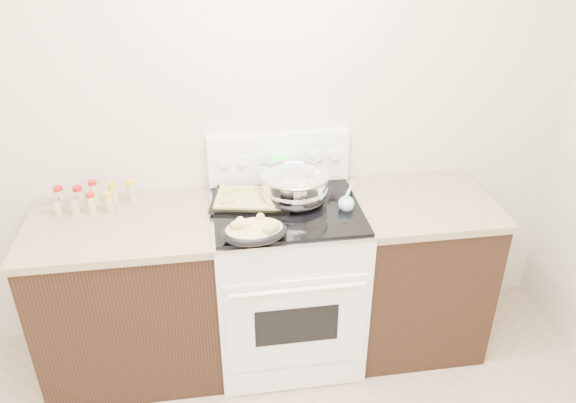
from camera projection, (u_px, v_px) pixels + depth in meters
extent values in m
cube|color=beige|center=(210.00, 110.00, 2.91)|extent=(4.00, 0.05, 2.70)
cube|color=black|center=(132.00, 299.00, 2.99)|extent=(0.90, 0.64, 0.88)
cube|color=brown|center=(120.00, 226.00, 2.76)|extent=(0.93, 0.67, 0.04)
cube|color=black|center=(413.00, 273.00, 3.19)|extent=(0.70, 0.64, 0.88)
cube|color=brown|center=(423.00, 203.00, 2.97)|extent=(0.73, 0.67, 0.04)
cube|color=white|center=(287.00, 283.00, 3.08)|extent=(0.76, 0.66, 0.92)
cube|color=white|center=(297.00, 325.00, 2.79)|extent=(0.70, 0.01, 0.55)
cube|color=black|center=(297.00, 326.00, 2.78)|extent=(0.42, 0.01, 0.22)
cylinder|color=white|center=(298.00, 290.00, 2.64)|extent=(0.65, 0.02, 0.02)
cube|color=white|center=(296.00, 379.00, 2.97)|extent=(0.70, 0.01, 0.14)
cube|color=silver|center=(287.00, 210.00, 2.85)|extent=(0.78, 0.68, 0.01)
cube|color=black|center=(287.00, 207.00, 2.84)|extent=(0.74, 0.64, 0.01)
cube|color=white|center=(279.00, 157.00, 3.03)|extent=(0.76, 0.07, 0.28)
cylinder|color=white|center=(223.00, 162.00, 2.94)|extent=(0.06, 0.02, 0.06)
cylinder|color=white|center=(242.00, 161.00, 2.96)|extent=(0.06, 0.02, 0.06)
cylinder|color=white|center=(317.00, 156.00, 3.01)|extent=(0.06, 0.02, 0.06)
cylinder|color=white|center=(335.00, 155.00, 3.02)|extent=(0.06, 0.02, 0.06)
cube|color=#19E533|center=(280.00, 158.00, 2.99)|extent=(0.09, 0.00, 0.04)
cube|color=silver|center=(265.00, 159.00, 2.97)|extent=(0.05, 0.00, 0.05)
cube|color=silver|center=(294.00, 157.00, 3.00)|extent=(0.05, 0.00, 0.05)
ellipsoid|color=silver|center=(295.00, 189.00, 2.86)|extent=(0.39, 0.39, 0.21)
cylinder|color=silver|center=(295.00, 200.00, 2.89)|extent=(0.19, 0.19, 0.01)
torus|color=silver|center=(295.00, 175.00, 2.82)|extent=(0.35, 0.35, 0.02)
cylinder|color=silver|center=(295.00, 185.00, 2.85)|extent=(0.33, 0.33, 0.12)
cylinder|color=brown|center=(295.00, 177.00, 2.82)|extent=(0.31, 0.31, 0.00)
cube|color=beige|center=(294.00, 173.00, 2.85)|extent=(0.04, 0.04, 0.02)
cube|color=beige|center=(303.00, 182.00, 2.76)|extent=(0.04, 0.04, 0.03)
cube|color=beige|center=(292.00, 180.00, 2.78)|extent=(0.03, 0.03, 0.02)
cube|color=beige|center=(318.00, 172.00, 2.85)|extent=(0.03, 0.03, 0.02)
cube|color=beige|center=(303.00, 180.00, 2.78)|extent=(0.03, 0.03, 0.03)
cube|color=beige|center=(317.00, 175.00, 2.83)|extent=(0.03, 0.03, 0.02)
cube|color=beige|center=(312.00, 183.00, 2.75)|extent=(0.03, 0.03, 0.02)
cube|color=beige|center=(301.00, 188.00, 2.71)|extent=(0.04, 0.04, 0.03)
cube|color=beige|center=(310.00, 169.00, 2.89)|extent=(0.03, 0.03, 0.02)
cube|color=beige|center=(305.00, 168.00, 2.90)|extent=(0.04, 0.04, 0.02)
cube|color=beige|center=(303.00, 167.00, 2.91)|extent=(0.03, 0.03, 0.02)
ellipsoid|color=black|center=(254.00, 232.00, 2.56)|extent=(0.32, 0.24, 0.08)
ellipsoid|color=tan|center=(254.00, 229.00, 2.55)|extent=(0.29, 0.22, 0.06)
sphere|color=tan|center=(239.00, 224.00, 2.52)|extent=(0.05, 0.05, 0.05)
sphere|color=tan|center=(244.00, 225.00, 2.52)|extent=(0.06, 0.06, 0.06)
sphere|color=tan|center=(260.00, 217.00, 2.59)|extent=(0.04, 0.04, 0.04)
sphere|color=tan|center=(238.00, 225.00, 2.51)|extent=(0.05, 0.05, 0.05)
sphere|color=tan|center=(235.00, 226.00, 2.52)|extent=(0.04, 0.04, 0.04)
sphere|color=tan|center=(240.00, 221.00, 2.55)|extent=(0.04, 0.04, 0.04)
sphere|color=tan|center=(274.00, 226.00, 2.51)|extent=(0.05, 0.05, 0.05)
sphere|color=tan|center=(268.00, 229.00, 2.50)|extent=(0.06, 0.06, 0.06)
cube|color=black|center=(252.00, 200.00, 2.88)|extent=(0.45, 0.35, 0.02)
cube|color=tan|center=(252.00, 198.00, 2.87)|extent=(0.40, 0.31, 0.02)
sphere|color=tan|center=(251.00, 190.00, 2.92)|extent=(0.03, 0.03, 0.03)
sphere|color=tan|center=(237.00, 189.00, 2.93)|extent=(0.03, 0.03, 0.03)
sphere|color=tan|center=(231.00, 191.00, 2.91)|extent=(0.04, 0.04, 0.04)
sphere|color=tan|center=(281.00, 193.00, 2.89)|extent=(0.04, 0.04, 0.04)
sphere|color=tan|center=(225.00, 193.00, 2.90)|extent=(0.04, 0.04, 0.04)
sphere|color=tan|center=(276.00, 191.00, 2.91)|extent=(0.04, 0.04, 0.04)
sphere|color=tan|center=(253.00, 189.00, 2.94)|extent=(0.04, 0.04, 0.04)
sphere|color=tan|center=(224.00, 202.00, 2.81)|extent=(0.04, 0.04, 0.04)
sphere|color=tan|center=(231.00, 201.00, 2.82)|extent=(0.04, 0.04, 0.04)
sphere|color=tan|center=(278.00, 187.00, 2.95)|extent=(0.03, 0.03, 0.03)
cylinder|color=tan|center=(286.00, 200.00, 2.89)|extent=(0.07, 0.24, 0.01)
sphere|color=tan|center=(284.00, 209.00, 2.79)|extent=(0.04, 0.04, 0.04)
sphere|color=#9FD2ED|center=(346.00, 204.00, 2.80)|extent=(0.08, 0.08, 0.08)
cylinder|color=#9FD2ED|center=(350.00, 189.00, 2.89)|extent=(0.11, 0.25, 0.07)
cylinder|color=#BFB28C|center=(60.00, 199.00, 2.86)|extent=(0.04, 0.04, 0.10)
cylinder|color=#B21414|center=(58.00, 188.00, 2.83)|extent=(0.05, 0.05, 0.02)
cylinder|color=#BFB28C|center=(79.00, 198.00, 2.88)|extent=(0.05, 0.05, 0.09)
cylinder|color=#B21414|center=(77.00, 189.00, 2.85)|extent=(0.05, 0.05, 0.02)
cylinder|color=#BFB28C|center=(94.00, 194.00, 2.89)|extent=(0.04, 0.04, 0.11)
cylinder|color=#B21414|center=(92.00, 183.00, 2.85)|extent=(0.04, 0.04, 0.02)
cylinder|color=#BFB28C|center=(114.00, 195.00, 2.89)|extent=(0.04, 0.04, 0.11)
cylinder|color=gold|center=(112.00, 184.00, 2.86)|extent=(0.04, 0.04, 0.02)
cylinder|color=#BFB28C|center=(132.00, 193.00, 2.91)|extent=(0.04, 0.04, 0.11)
cylinder|color=gold|center=(130.00, 182.00, 2.88)|extent=(0.05, 0.05, 0.02)
cylinder|color=#BFB28C|center=(57.00, 207.00, 2.80)|extent=(0.04, 0.04, 0.09)
cylinder|color=#B2B2B7|center=(55.00, 198.00, 2.77)|extent=(0.04, 0.04, 0.02)
cylinder|color=#BFB28C|center=(74.00, 207.00, 2.80)|extent=(0.05, 0.05, 0.09)
cylinder|color=#B2B2B7|center=(72.00, 197.00, 2.77)|extent=(0.05, 0.05, 0.02)
cylinder|color=#BFB28C|center=(92.00, 205.00, 2.81)|extent=(0.04, 0.04, 0.10)
cylinder|color=#B21414|center=(90.00, 195.00, 2.78)|extent=(0.04, 0.04, 0.02)
cylinder|color=#BFB28C|center=(109.00, 204.00, 2.82)|extent=(0.04, 0.04, 0.09)
cylinder|color=gold|center=(108.00, 195.00, 2.79)|extent=(0.04, 0.04, 0.02)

